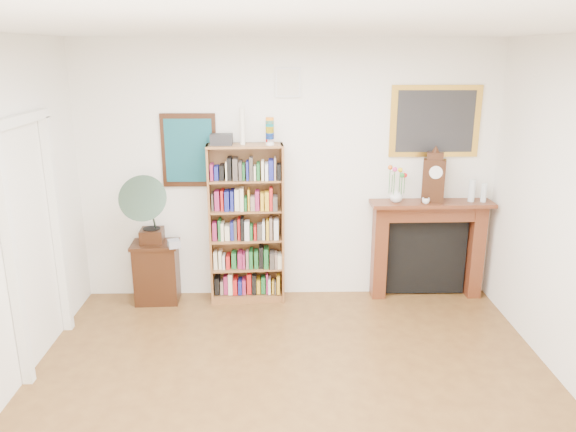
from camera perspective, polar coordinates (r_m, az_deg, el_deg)
The scene contains 15 objects.
room at distance 3.66m, azimuth 0.76°, elevation -3.82°, with size 4.51×5.01×2.81m.
door_casing at distance 5.27m, azimuth -24.43°, elevation -0.52°, with size 0.08×1.02×2.17m.
teal_poster at distance 6.07m, azimuth -10.03°, elevation 6.58°, with size 0.58×0.04×0.78m.
small_picture at distance 5.92m, azimuth 0.00°, elevation 13.41°, with size 0.26×0.04×0.30m.
gilt_painting at distance 6.18m, azimuth 14.72°, elevation 9.28°, with size 0.95×0.04×0.75m.
bookshelf at distance 6.02m, azimuth -4.28°, elevation 0.03°, with size 0.82×0.34×2.00m.
side_cabinet at distance 6.32m, azimuth -13.18°, elevation -5.59°, with size 0.50×0.36×0.68m, color black.
fireplace at distance 6.39m, azimuth 14.00°, elevation -2.43°, with size 1.32×0.33×1.11m.
gramophone at distance 5.99m, azimuth -14.15°, elevation 1.02°, with size 0.51×0.62×0.79m.
cd_stack at distance 6.02m, azimuth -11.50°, elevation -2.77°, with size 0.12×0.12×0.08m, color silver.
mantel_clock at distance 6.14m, azimuth 14.58°, elevation 3.72°, with size 0.26×0.18×0.54m.
flower_vase at distance 6.09m, azimuth 10.94°, elevation 2.06°, with size 0.14×0.14×0.15m, color silver.
teacup at distance 6.10m, azimuth 13.82°, elevation 1.51°, with size 0.08×0.08×0.06m, color white.
bottle_left at distance 6.31m, azimuth 18.16°, elevation 2.48°, with size 0.07×0.07×0.24m, color silver.
bottle_right at distance 6.34m, azimuth 19.27°, elevation 2.25°, with size 0.06×0.06×0.20m, color silver.
Camera 1 is at (-0.12, -3.43, 2.67)m, focal length 35.00 mm.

